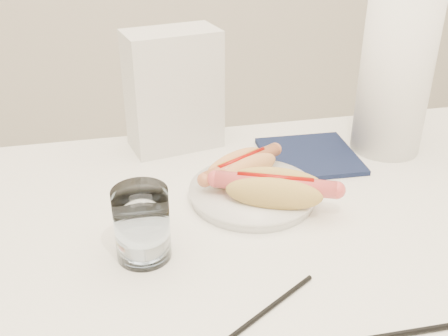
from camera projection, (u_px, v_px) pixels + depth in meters
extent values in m
cube|color=white|center=(256.00, 261.00, 0.72)|extent=(1.20, 0.80, 0.04)
cylinder|color=silver|center=(428.00, 267.00, 1.29)|extent=(0.04, 0.04, 0.71)
cylinder|color=white|center=(253.00, 194.00, 0.82)|extent=(0.22, 0.22, 0.02)
ellipsoid|color=#ECA05E|center=(248.00, 170.00, 0.83)|extent=(0.12, 0.09, 0.04)
ellipsoid|color=#ECA05E|center=(236.00, 164.00, 0.84)|extent=(0.12, 0.09, 0.04)
ellipsoid|color=#ECA05E|center=(241.00, 172.00, 0.84)|extent=(0.12, 0.09, 0.02)
cylinder|color=#C16D44|center=(242.00, 164.00, 0.83)|extent=(0.14, 0.09, 0.02)
cylinder|color=#990A05|center=(242.00, 158.00, 0.83)|extent=(0.09, 0.05, 0.01)
ellipsoid|color=#D4AB52|center=(274.00, 194.00, 0.76)|extent=(0.14, 0.09, 0.05)
ellipsoid|color=#D4AB52|center=(276.00, 183.00, 0.78)|extent=(0.14, 0.09, 0.05)
ellipsoid|color=#D4AB52|center=(274.00, 194.00, 0.78)|extent=(0.14, 0.10, 0.03)
cylinder|color=#E25150|center=(275.00, 184.00, 0.77)|extent=(0.17, 0.09, 0.03)
cylinder|color=#990A05|center=(275.00, 178.00, 0.76)|extent=(0.11, 0.05, 0.01)
cylinder|color=white|center=(142.00, 224.00, 0.67)|extent=(0.07, 0.07, 0.10)
cylinder|color=black|center=(259.00, 316.00, 0.59)|extent=(0.16, 0.10, 0.01)
cube|color=silver|center=(173.00, 90.00, 0.94)|extent=(0.18, 0.12, 0.21)
cube|color=#121A39|center=(309.00, 156.00, 0.94)|extent=(0.17, 0.17, 0.01)
cylinder|color=white|center=(395.00, 76.00, 0.91)|extent=(0.16, 0.16, 0.28)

